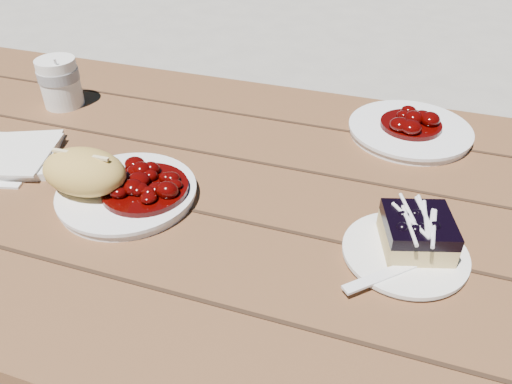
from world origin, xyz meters
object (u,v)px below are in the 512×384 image
(main_plate, at_px, (128,194))
(blueberry_cake, at_px, (417,232))
(bread_roll, at_px, (84,172))
(second_plate, at_px, (409,131))
(coffee_cup, at_px, (60,83))
(picnic_table, at_px, (122,232))
(dessert_plate, at_px, (405,254))

(main_plate, distance_m, blueberry_cake, 0.44)
(bread_roll, relative_size, second_plate, 0.60)
(coffee_cup, xyz_separation_m, second_plate, (0.70, 0.10, -0.04))
(picnic_table, bearing_deg, bread_roll, -71.69)
(picnic_table, bearing_deg, coffee_cup, 141.29)
(second_plate, bearing_deg, dessert_plate, -86.35)
(main_plate, bearing_deg, dessert_plate, 0.34)
(dessert_plate, height_order, second_plate, second_plate)
(main_plate, relative_size, second_plate, 0.94)
(bread_roll, height_order, coffee_cup, coffee_cup)
(picnic_table, xyz_separation_m, coffee_cup, (-0.21, 0.16, 0.21))
(picnic_table, relative_size, blueberry_cake, 18.17)
(picnic_table, xyz_separation_m, dessert_plate, (0.51, -0.08, 0.17))
(coffee_cup, relative_size, second_plate, 0.44)
(dessert_plate, bearing_deg, bread_roll, -177.31)
(picnic_table, height_order, dessert_plate, dessert_plate)
(dessert_plate, bearing_deg, picnic_table, 171.20)
(second_plate, bearing_deg, picnic_table, -151.63)
(bread_roll, height_order, dessert_plate, bread_roll)
(main_plate, distance_m, bread_roll, 0.07)
(dessert_plate, xyz_separation_m, coffee_cup, (-0.72, 0.24, 0.04))
(picnic_table, distance_m, second_plate, 0.58)
(main_plate, xyz_separation_m, coffee_cup, (-0.29, 0.25, 0.04))
(dessert_plate, xyz_separation_m, second_plate, (-0.02, 0.34, 0.00))
(main_plate, bearing_deg, blueberry_cake, 2.31)
(second_plate, bearing_deg, bread_roll, -141.24)
(coffee_cup, distance_m, second_plate, 0.70)
(main_plate, height_order, coffee_cup, coffee_cup)
(blueberry_cake, distance_m, coffee_cup, 0.76)
(main_plate, xyz_separation_m, dessert_plate, (0.42, 0.00, -0.00))
(blueberry_cake, xyz_separation_m, coffee_cup, (-0.73, 0.23, 0.01))
(main_plate, relative_size, coffee_cup, 2.12)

